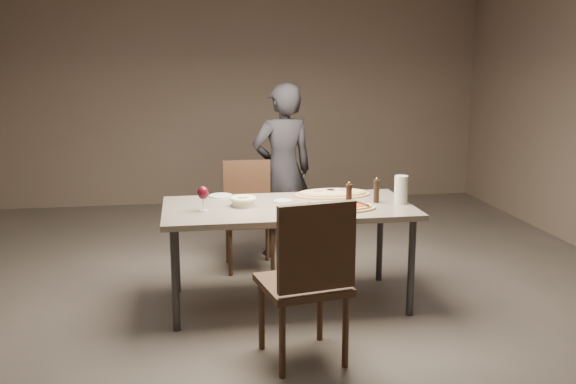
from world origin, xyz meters
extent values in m
plane|color=#5B544E|center=(0.00, 0.00, 0.00)|extent=(7.00, 7.00, 0.00)
plane|color=#7D6D5D|center=(0.00, 3.50, 1.40)|extent=(6.00, 0.00, 6.00)
cube|color=slate|center=(0.00, 0.00, 0.73)|extent=(1.80, 0.90, 0.04)
cylinder|color=#333335|center=(-0.82, -0.37, 0.35)|extent=(0.05, 0.05, 0.71)
cylinder|color=#333335|center=(0.82, -0.37, 0.35)|extent=(0.05, 0.05, 0.71)
cylinder|color=#333335|center=(-0.82, 0.37, 0.35)|extent=(0.05, 0.05, 0.71)
cylinder|color=#333335|center=(0.82, 0.37, 0.35)|extent=(0.05, 0.05, 0.71)
ellipsoid|color=white|center=(0.22, -0.13, 0.79)|extent=(0.05, 0.05, 0.01)
ellipsoid|color=white|center=(0.16, -0.21, 0.79)|extent=(0.05, 0.05, 0.01)
ellipsoid|color=white|center=(0.16, -0.25, 0.79)|extent=(0.05, 0.05, 0.01)
ellipsoid|color=white|center=(0.24, -0.14, 0.79)|extent=(0.05, 0.05, 0.01)
cube|color=#223115|center=(0.15, -0.16, 0.79)|extent=(0.04, 0.16, 0.01)
cube|color=#223115|center=(0.24, -0.16, 0.79)|extent=(0.03, 0.16, 0.01)
cube|color=#223115|center=(0.33, -0.19, 0.79)|extent=(0.06, 0.16, 0.01)
cube|color=#223115|center=(0.42, -0.19, 0.79)|extent=(0.03, 0.16, 0.01)
cube|color=#223115|center=(0.51, -0.17, 0.79)|extent=(0.07, 0.16, 0.01)
cylinder|color=#C57882|center=(0.39, 0.32, 0.79)|extent=(0.07, 0.07, 0.00)
cylinder|color=#C57882|center=(0.39, 0.33, 0.79)|extent=(0.07, 0.07, 0.00)
cylinder|color=#C57882|center=(0.50, 0.32, 0.79)|extent=(0.07, 0.07, 0.00)
cylinder|color=#C57882|center=(0.28, 0.31, 0.79)|extent=(0.07, 0.07, 0.00)
cylinder|color=beige|center=(-0.32, 0.04, 0.78)|extent=(0.16, 0.16, 0.06)
torus|color=beige|center=(-0.32, 0.04, 0.80)|extent=(0.19, 0.19, 0.03)
cube|color=#AE7C46|center=(-0.30, 0.04, 0.80)|extent=(0.06, 0.05, 0.04)
cube|color=#AE7C46|center=(-0.32, 0.06, 0.80)|extent=(0.06, 0.06, 0.04)
cube|color=#AE7C46|center=(-0.34, 0.05, 0.80)|extent=(0.06, 0.06, 0.04)
cube|color=#AE7C46|center=(-0.34, 0.02, 0.80)|extent=(0.06, 0.06, 0.04)
cube|color=#AE7C46|center=(-0.32, 0.01, 0.80)|extent=(0.05, 0.05, 0.04)
cylinder|color=white|center=(-0.02, 0.11, 0.76)|extent=(0.13, 0.13, 0.02)
cylinder|color=gold|center=(-0.02, 0.11, 0.76)|extent=(0.09, 0.09, 0.00)
cylinder|color=black|center=(0.42, -0.14, 0.83)|extent=(0.04, 0.04, 0.15)
cylinder|color=black|center=(0.42, -0.14, 0.91)|extent=(0.05, 0.05, 0.02)
sphere|color=gold|center=(0.42, -0.14, 0.93)|extent=(0.02, 0.02, 0.02)
cylinder|color=black|center=(0.66, -0.01, 0.83)|extent=(0.04, 0.04, 0.15)
cylinder|color=black|center=(0.66, -0.01, 0.91)|extent=(0.05, 0.05, 0.02)
sphere|color=gold|center=(0.66, -0.01, 0.93)|extent=(0.02, 0.02, 0.02)
cylinder|color=silver|center=(0.83, -0.07, 0.85)|extent=(0.10, 0.10, 0.21)
cylinder|color=silver|center=(-0.61, -0.07, 0.75)|extent=(0.07, 0.07, 0.01)
cylinder|color=silver|center=(-0.61, -0.07, 0.80)|extent=(0.01, 0.01, 0.08)
ellipsoid|color=#440916|center=(-0.61, -0.07, 0.88)|extent=(0.08, 0.08, 0.10)
cylinder|color=white|center=(-0.46, 0.38, 0.76)|extent=(0.18, 0.18, 0.01)
cube|color=#3D2719|center=(-0.06, -0.90, 0.47)|extent=(0.56, 0.56, 0.04)
cylinder|color=#3D2719|center=(-0.22, -1.13, 0.23)|extent=(0.04, 0.04, 0.45)
cylinder|color=#3D2719|center=(0.17, -1.05, 0.23)|extent=(0.04, 0.04, 0.45)
cylinder|color=#3D2719|center=(-0.29, -0.74, 0.23)|extent=(0.04, 0.04, 0.45)
cylinder|color=#3D2719|center=(0.10, -0.67, 0.23)|extent=(0.04, 0.04, 0.45)
cube|color=#3D2719|center=(-0.02, -1.11, 0.77)|extent=(0.46, 0.13, 0.51)
cube|color=#3D2719|center=(-0.20, 0.85, 0.43)|extent=(0.44, 0.44, 0.04)
cylinder|color=#3D2719|center=(-0.02, 1.03, 0.20)|extent=(0.04, 0.04, 0.41)
cylinder|color=#3D2719|center=(-0.38, 1.03, 0.20)|extent=(0.04, 0.04, 0.41)
cylinder|color=#3D2719|center=(-0.02, 0.67, 0.20)|extent=(0.04, 0.04, 0.41)
cylinder|color=#3D2719|center=(-0.38, 0.67, 0.20)|extent=(0.04, 0.04, 0.41)
cube|color=#3D2719|center=(-0.20, 1.05, 0.69)|extent=(0.42, 0.04, 0.45)
imported|color=black|center=(0.15, 1.20, 0.79)|extent=(0.65, 0.50, 1.58)
camera|label=1|loc=(-0.73, -4.48, 1.82)|focal=40.00mm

